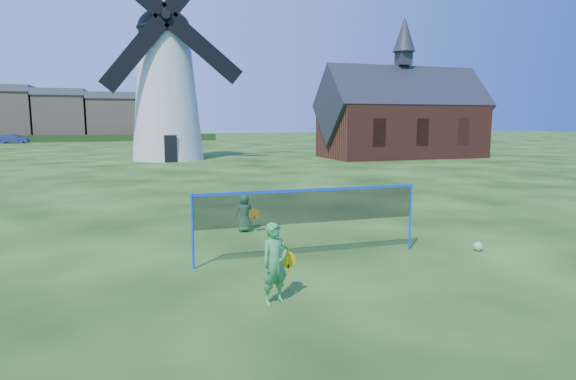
% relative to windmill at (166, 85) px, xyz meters
% --- Properties ---
extents(ground, '(220.00, 220.00, 0.00)m').
position_rel_windmill_xyz_m(ground, '(0.51, -29.06, -5.66)').
color(ground, black).
rests_on(ground, ground).
extents(windmill, '(11.01, 5.38, 15.89)m').
position_rel_windmill_xyz_m(windmill, '(0.00, 0.00, 0.00)').
color(windmill, silver).
rests_on(windmill, ground).
extents(chapel, '(13.31, 6.45, 11.25)m').
position_rel_windmill_xyz_m(chapel, '(18.59, -3.01, -2.49)').
color(chapel, brown).
rests_on(chapel, ground).
extents(badminton_net, '(5.05, 0.05, 1.55)m').
position_rel_windmill_xyz_m(badminton_net, '(1.11, -28.84, -4.52)').
color(badminton_net, blue).
rests_on(badminton_net, ground).
extents(player_girl, '(0.70, 0.46, 1.36)m').
position_rel_windmill_xyz_m(player_girl, '(-0.32, -31.12, -4.98)').
color(player_girl, '#3D9A51').
rests_on(player_girl, ground).
extents(player_boy, '(0.62, 0.40, 1.04)m').
position_rel_windmill_xyz_m(player_boy, '(0.33, -25.84, -5.14)').
color(player_boy, '#3F8345').
rests_on(player_boy, ground).
extents(play_ball, '(0.22, 0.22, 0.22)m').
position_rel_windmill_xyz_m(play_ball, '(5.07, -29.44, -5.55)').
color(play_ball, green).
rests_on(play_ball, ground).
extents(car_right, '(3.75, 1.53, 1.21)m').
position_rel_windmill_xyz_m(car_right, '(-18.00, 34.54, -5.06)').
color(car_right, navy).
rests_on(car_right, ground).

